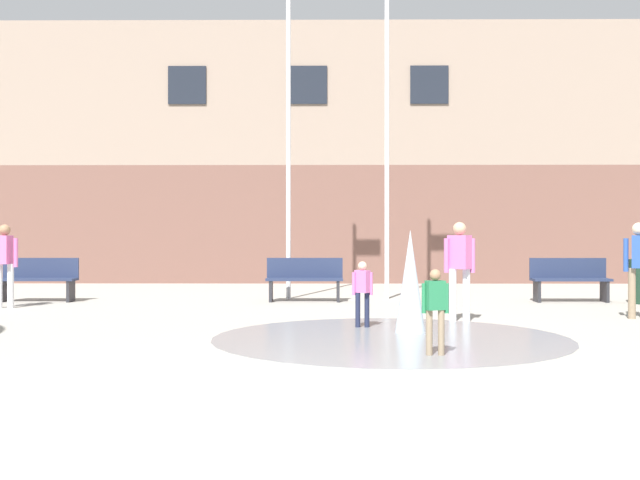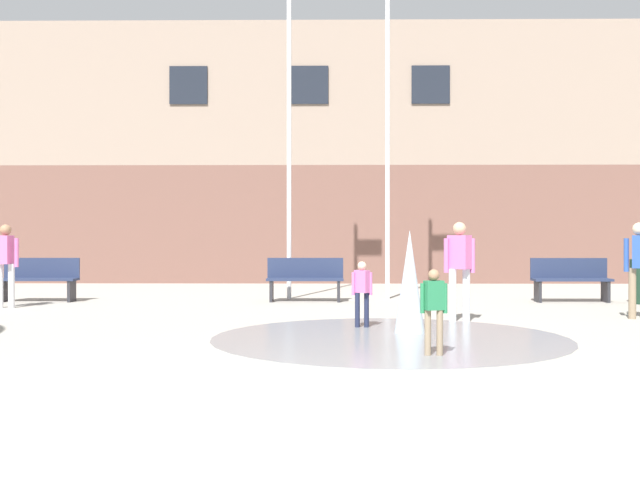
% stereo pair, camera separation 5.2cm
% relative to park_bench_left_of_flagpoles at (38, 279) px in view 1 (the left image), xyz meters
% --- Properties ---
extents(ground_plane, '(100.00, 100.00, 0.00)m').
position_rel_park_bench_left_of_flagpoles_xyz_m(ground_plane, '(5.50, -9.97, -0.48)').
color(ground_plane, '#9E998E').
extents(library_building, '(36.00, 6.05, 7.63)m').
position_rel_park_bench_left_of_flagpoles_xyz_m(library_building, '(5.50, 9.03, 3.34)').
color(library_building, brown).
rests_on(library_building, ground).
extents(splash_fountain, '(4.78, 4.78, 1.45)m').
position_rel_park_bench_left_of_flagpoles_xyz_m(splash_fountain, '(7.08, -5.26, -0.04)').
color(splash_fountain, gray).
rests_on(splash_fountain, ground).
extents(park_bench_left_of_flagpoles, '(1.60, 0.44, 0.91)m').
position_rel_park_bench_left_of_flagpoles_xyz_m(park_bench_left_of_flagpoles, '(0.00, 0.00, 0.00)').
color(park_bench_left_of_flagpoles, '#28282D').
rests_on(park_bench_left_of_flagpoles, ground).
extents(park_bench_under_left_flagpole, '(1.60, 0.44, 0.91)m').
position_rel_park_bench_left_of_flagpoles_xyz_m(park_bench_under_left_flagpole, '(5.57, 0.05, 0.00)').
color(park_bench_under_left_flagpole, '#28282D').
rests_on(park_bench_under_left_flagpole, ground).
extents(park_bench_far_right, '(1.60, 0.44, 0.91)m').
position_rel_park_bench_left_of_flagpoles_xyz_m(park_bench_far_right, '(11.10, 0.01, 0.00)').
color(park_bench_far_right, '#28282D').
rests_on(park_bench_far_right, ground).
extents(child_in_fountain, '(0.31, 0.18, 0.99)m').
position_rel_park_bench_left_of_flagpoles_xyz_m(child_in_fountain, '(7.27, -7.07, 0.10)').
color(child_in_fountain, '#89755B').
rests_on(child_in_fountain, ground).
extents(adult_in_red, '(0.50, 0.39, 1.59)m').
position_rel_park_bench_left_of_flagpoles_xyz_m(adult_in_red, '(11.18, -3.22, 0.45)').
color(adult_in_red, '#89755B').
rests_on(adult_in_red, ground).
extents(adult_near_bench, '(0.50, 0.34, 1.59)m').
position_rel_park_bench_left_of_flagpoles_xyz_m(adult_near_bench, '(-0.08, -1.45, 0.45)').
color(adult_near_bench, silver).
rests_on(adult_near_bench, ground).
extents(child_running, '(0.31, 0.23, 0.99)m').
position_rel_park_bench_left_of_flagpoles_xyz_m(child_running, '(6.57, -4.43, 0.10)').
color(child_running, '#1E233D').
rests_on(child_running, ground).
extents(adult_watching, '(0.50, 0.37, 1.59)m').
position_rel_park_bench_left_of_flagpoles_xyz_m(adult_watching, '(8.16, -3.60, 0.45)').
color(adult_watching, silver).
rests_on(adult_watching, ground).
extents(flagpole_left, '(0.80, 0.10, 8.62)m').
position_rel_park_bench_left_of_flagpoles_xyz_m(flagpole_left, '(5.23, 0.74, 4.08)').
color(flagpole_left, silver).
rests_on(flagpole_left, ground).
extents(flagpole_right, '(0.80, 0.10, 8.76)m').
position_rel_park_bench_left_of_flagpoles_xyz_m(flagpole_right, '(7.38, 0.74, 4.15)').
color(flagpole_right, silver).
rests_on(flagpole_right, ground).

